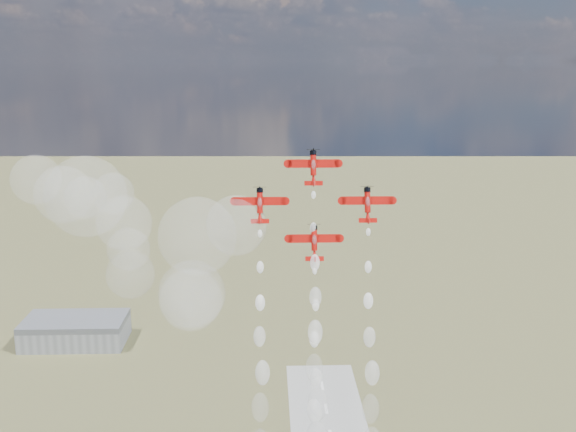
{
  "coord_description": "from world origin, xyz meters",
  "views": [
    {
      "loc": [
        -23.35,
        -138.58,
        138.21
      ],
      "look_at": [
        -18.55,
        14.06,
        102.98
      ],
      "focal_mm": 42.0,
      "sensor_mm": 36.0,
      "label": 1
    }
  ],
  "objects_px": {
    "plane_lead": "(313,167)",
    "plane_right": "(367,204)",
    "plane_slot": "(314,242)",
    "hangar": "(75,331)",
    "plane_left": "(260,205)"
  },
  "relations": [
    {
      "from": "hangar",
      "to": "plane_slot",
      "type": "relative_size",
      "value": 4.2
    },
    {
      "from": "hangar",
      "to": "plane_slot",
      "type": "height_order",
      "value": "plane_slot"
    },
    {
      "from": "plane_right",
      "to": "hangar",
      "type": "bearing_deg",
      "value": 125.86
    },
    {
      "from": "plane_lead",
      "to": "plane_right",
      "type": "relative_size",
      "value": 1.0
    },
    {
      "from": "hangar",
      "to": "plane_left",
      "type": "bearing_deg",
      "value": -60.24
    },
    {
      "from": "hangar",
      "to": "plane_right",
      "type": "distance_m",
      "value": 227.61
    },
    {
      "from": "plane_lead",
      "to": "plane_slot",
      "type": "relative_size",
      "value": 1.0
    },
    {
      "from": "plane_left",
      "to": "plane_right",
      "type": "height_order",
      "value": "same"
    },
    {
      "from": "plane_lead",
      "to": "plane_slot",
      "type": "bearing_deg",
      "value": -90.0
    },
    {
      "from": "plane_slot",
      "to": "plane_right",
      "type": "bearing_deg",
      "value": 11.92
    },
    {
      "from": "plane_left",
      "to": "plane_slot",
      "type": "height_order",
      "value": "plane_left"
    },
    {
      "from": "plane_lead",
      "to": "plane_right",
      "type": "bearing_deg",
      "value": -11.92
    },
    {
      "from": "plane_lead",
      "to": "plane_slot",
      "type": "height_order",
      "value": "plane_lead"
    },
    {
      "from": "hangar",
      "to": "plane_right",
      "type": "xyz_separation_m",
      "value": [
        119.98,
        -166.01,
        99.26
      ]
    },
    {
      "from": "hangar",
      "to": "plane_left",
      "type": "height_order",
      "value": "plane_left"
    }
  ]
}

